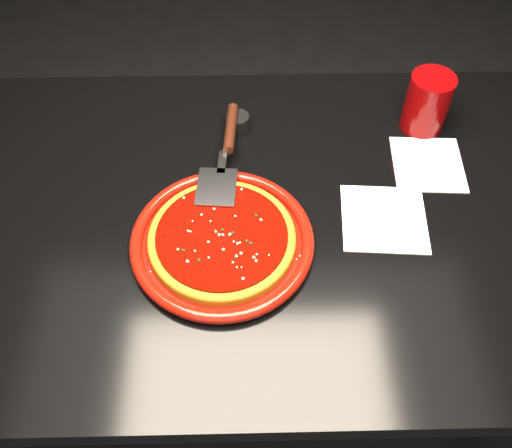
{
  "coord_description": "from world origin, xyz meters",
  "views": [
    {
      "loc": [
        -0.02,
        -0.65,
        1.57
      ],
      "look_at": [
        -0.01,
        -0.04,
        0.77
      ],
      "focal_mm": 40.0,
      "sensor_mm": 36.0,
      "label": 1
    }
  ],
  "objects": [
    {
      "name": "napkin_b",
      "position": [
        0.34,
        0.11,
        0.75
      ],
      "size": [
        0.14,
        0.15,
        0.0
      ],
      "primitive_type": "cube",
      "rotation": [
        0.0,
        0.0,
        -0.05
      ],
      "color": "silver",
      "rests_on": "table"
    },
    {
      "name": "basil_flecks",
      "position": [
        -0.07,
        -0.07,
        0.78
      ],
      "size": [
        0.2,
        0.2,
        0.0
      ],
      "primitive_type": null,
      "color": "black",
      "rests_on": "plate"
    },
    {
      "name": "parmesan_dusting",
      "position": [
        -0.07,
        -0.07,
        0.78
      ],
      "size": [
        0.22,
        0.22,
        0.01
      ],
      "primitive_type": null,
      "color": "beige",
      "rests_on": "plate"
    },
    {
      "name": "cup",
      "position": [
        0.34,
        0.23,
        0.81
      ],
      "size": [
        0.11,
        0.11,
        0.12
      ],
      "primitive_type": "cylinder",
      "rotation": [
        0.0,
        0.0,
        0.36
      ],
      "color": "#7A0406",
      "rests_on": "table"
    },
    {
      "name": "floor",
      "position": [
        0.0,
        0.0,
        -0.01
      ],
      "size": [
        4.0,
        4.0,
        0.01
      ],
      "primitive_type": "cube",
      "color": "black",
      "rests_on": "ground"
    },
    {
      "name": "napkin_a",
      "position": [
        0.23,
        -0.02,
        0.75
      ],
      "size": [
        0.16,
        0.16,
        0.0
      ],
      "primitive_type": "cube",
      "rotation": [
        0.0,
        0.0,
        -0.07
      ],
      "color": "silver",
      "rests_on": "table"
    },
    {
      "name": "pizza_server",
      "position": [
        -0.06,
        0.11,
        0.79
      ],
      "size": [
        0.11,
        0.31,
        0.02
      ],
      "primitive_type": null,
      "rotation": [
        0.0,
        0.0,
        -0.08
      ],
      "color": "silver",
      "rests_on": "plate"
    },
    {
      "name": "pizza_crust_rim",
      "position": [
        -0.07,
        -0.07,
        0.77
      ],
      "size": [
        0.33,
        0.33,
        0.02
      ],
      "primitive_type": "torus",
      "rotation": [
        0.0,
        0.0,
        -0.33
      ],
      "color": "#895D11",
      "rests_on": "plate"
    },
    {
      "name": "pizza_crust",
      "position": [
        -0.07,
        -0.07,
        0.77
      ],
      "size": [
        0.33,
        0.33,
        0.01
      ],
      "primitive_type": "cylinder",
      "rotation": [
        0.0,
        0.0,
        -0.33
      ],
      "color": "#895D11",
      "rests_on": "plate"
    },
    {
      "name": "table",
      "position": [
        0.0,
        0.0,
        0.38
      ],
      "size": [
        1.2,
        0.8,
        0.75
      ],
      "primitive_type": "cube",
      "color": "black",
      "rests_on": "floor"
    },
    {
      "name": "plate",
      "position": [
        -0.07,
        -0.07,
        0.76
      ],
      "size": [
        0.41,
        0.41,
        0.02
      ],
      "primitive_type": "cylinder",
      "rotation": [
        0.0,
        0.0,
        -0.33
      ],
      "color": "#6E0C06",
      "rests_on": "table"
    },
    {
      "name": "ramekin",
      "position": [
        -0.04,
        0.22,
        0.77
      ],
      "size": [
        0.05,
        0.05,
        0.04
      ],
      "primitive_type": "cylinder",
      "rotation": [
        0.0,
        0.0,
        -0.03
      ],
      "color": "black",
      "rests_on": "table"
    },
    {
      "name": "pizza_sauce",
      "position": [
        -0.07,
        -0.07,
        0.78
      ],
      "size": [
        0.29,
        0.29,
        0.01
      ],
      "primitive_type": "cylinder",
      "rotation": [
        0.0,
        0.0,
        -0.33
      ],
      "color": "#6A0801",
      "rests_on": "plate"
    }
  ]
}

